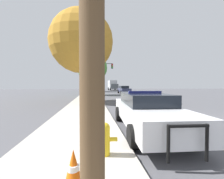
{
  "coord_description": "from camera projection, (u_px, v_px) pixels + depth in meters",
  "views": [
    {
      "loc": [
        -4.57,
        -6.4,
        1.75
      ],
      "look_at": [
        -0.93,
        21.71,
        0.85
      ],
      "focal_mm": 24.0,
      "sensor_mm": 36.0,
      "label": 1
    }
  ],
  "objects": [
    {
      "name": "ground_plane",
      "position": [
        191.0,
        122.0,
        6.99
      ],
      "size": [
        110.0,
        110.0,
        0.0
      ],
      "primitive_type": "plane",
      "color": "#4F4F54"
    },
    {
      "name": "sidewalk_left",
      "position": [
        80.0,
        124.0,
        6.33
      ],
      "size": [
        3.0,
        110.0,
        0.13
      ],
      "color": "#ADA89E",
      "rests_on": "ground_plane"
    },
    {
      "name": "police_car",
      "position": [
        146.0,
        110.0,
        5.75
      ],
      "size": [
        2.21,
        5.39,
        1.5
      ],
      "rotation": [
        0.0,
        0.0,
        3.09
      ],
      "color": "white",
      "rests_on": "ground_plane"
    },
    {
      "name": "fire_hydrant",
      "position": [
        105.0,
        138.0,
        3.44
      ],
      "size": [
        0.59,
        0.26,
        0.75
      ],
      "color": "gold",
      "rests_on": "sidewalk_left"
    },
    {
      "name": "traffic_light",
      "position": [
        102.0,
        72.0,
        26.7
      ],
      "size": [
        3.4,
        0.35,
        5.58
      ],
      "color": "#424247",
      "rests_on": "sidewalk_left"
    },
    {
      "name": "car_background_oncoming",
      "position": [
        124.0,
        89.0,
        30.12
      ],
      "size": [
        2.14,
        4.59,
        1.54
      ],
      "rotation": [
        0.0,
        0.0,
        3.17
      ],
      "color": "#333856",
      "rests_on": "ground_plane"
    },
    {
      "name": "box_truck",
      "position": [
        113.0,
        85.0,
        48.91
      ],
      "size": [
        2.66,
        7.93,
        3.18
      ],
      "rotation": [
        0.0,
        0.0,
        3.16
      ],
      "color": "#474C51",
      "rests_on": "ground_plane"
    },
    {
      "name": "tree_sidewalk_near",
      "position": [
        82.0,
        42.0,
        14.91
      ],
      "size": [
        6.28,
        6.28,
        9.05
      ],
      "color": "#4C3823",
      "rests_on": "sidewalk_left"
    },
    {
      "name": "tree_sidewalk_far",
      "position": [
        89.0,
        71.0,
        37.57
      ],
      "size": [
        5.42,
        5.42,
        7.75
      ],
      "color": "brown",
      "rests_on": "sidewalk_left"
    },
    {
      "name": "tree_sidewalk_mid",
      "position": [
        93.0,
        68.0,
        25.0
      ],
      "size": [
        4.65,
        4.65,
        6.8
      ],
      "color": "#4C3823",
      "rests_on": "sidewalk_left"
    },
    {
      "name": "traffic_cone",
      "position": [
        73.0,
        169.0,
        2.3
      ],
      "size": [
        0.33,
        0.33,
        0.63
      ],
      "color": "orange",
      "rests_on": "sidewalk_left"
    }
  ]
}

